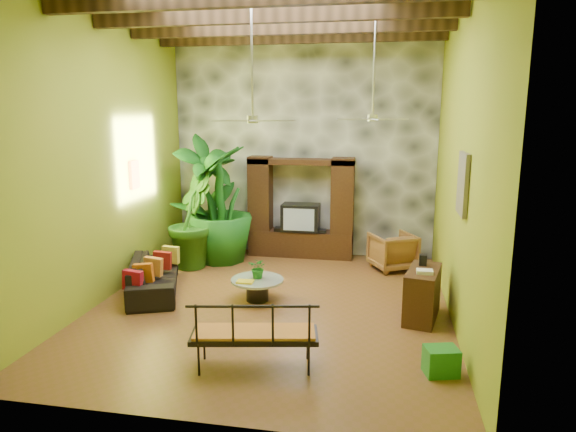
% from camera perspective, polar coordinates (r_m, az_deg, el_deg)
% --- Properties ---
extents(ground, '(7.00, 7.00, 0.00)m').
position_cam_1_polar(ground, '(9.10, -1.79, -9.85)').
color(ground, brown).
rests_on(ground, ground).
extents(ceiling, '(6.00, 7.00, 0.02)m').
position_cam_1_polar(ceiling, '(8.62, -2.02, 22.79)').
color(ceiling, silver).
rests_on(ceiling, back_wall).
extents(back_wall, '(6.00, 0.02, 5.00)m').
position_cam_1_polar(back_wall, '(11.93, 1.74, 7.68)').
color(back_wall, '#8BA325').
rests_on(back_wall, ground).
extents(left_wall, '(0.02, 7.00, 5.00)m').
position_cam_1_polar(left_wall, '(9.60, -19.77, 5.99)').
color(left_wall, '#8BA325').
rests_on(left_wall, ground).
extents(right_wall, '(0.02, 7.00, 5.00)m').
position_cam_1_polar(right_wall, '(8.39, 18.65, 5.32)').
color(right_wall, '#8BA325').
rests_on(right_wall, ground).
extents(stone_accent_wall, '(5.98, 0.10, 4.98)m').
position_cam_1_polar(stone_accent_wall, '(11.87, 1.70, 7.65)').
color(stone_accent_wall, '#3B3E43').
rests_on(stone_accent_wall, ground).
extents(ceiling_beams, '(5.95, 5.36, 0.22)m').
position_cam_1_polar(ceiling_beams, '(8.58, -2.01, 21.35)').
color(ceiling_beams, '#392412').
rests_on(ceiling_beams, ceiling).
extents(entertainment_center, '(2.40, 0.55, 2.30)m').
position_cam_1_polar(entertainment_center, '(11.78, 1.43, 0.09)').
color(entertainment_center, '#331A0E').
rests_on(entertainment_center, ground).
extents(ceiling_fan_front, '(1.28, 1.28, 1.86)m').
position_cam_1_polar(ceiling_fan_front, '(8.11, -3.97, 12.09)').
color(ceiling_fan_front, silver).
rests_on(ceiling_fan_front, ceiling).
extents(ceiling_fan_back, '(1.28, 1.28, 1.86)m').
position_cam_1_polar(ceiling_fan_back, '(9.46, 9.41, 11.92)').
color(ceiling_fan_back, silver).
rests_on(ceiling_fan_back, ceiling).
extents(wall_art_mask, '(0.06, 0.32, 0.55)m').
position_cam_1_polar(wall_art_mask, '(10.49, -16.70, 4.43)').
color(wall_art_mask, orange).
rests_on(wall_art_mask, left_wall).
extents(wall_art_painting, '(0.06, 0.70, 0.90)m').
position_cam_1_polar(wall_art_painting, '(7.81, 18.85, 3.40)').
color(wall_art_painting, '#26588C').
rests_on(wall_art_painting, right_wall).
extents(sofa, '(1.53, 2.26, 0.61)m').
position_cam_1_polar(sofa, '(9.92, -14.68, -6.50)').
color(sofa, black).
rests_on(sofa, ground).
extents(wicker_armchair, '(1.14, 1.15, 0.78)m').
position_cam_1_polar(wicker_armchair, '(11.16, 11.54, -3.85)').
color(wicker_armchair, brown).
rests_on(wicker_armchair, ground).
extents(tall_plant_a, '(1.70, 1.79, 2.82)m').
position_cam_1_polar(tall_plant_a, '(11.70, -8.93, 2.07)').
color(tall_plant_a, '#185B1A').
rests_on(tall_plant_a, ground).
extents(tall_plant_b, '(1.12, 1.30, 2.08)m').
position_cam_1_polar(tall_plant_b, '(11.18, -10.77, -0.38)').
color(tall_plant_b, '#245C18').
rests_on(tall_plant_b, ground).
extents(tall_plant_c, '(1.54, 1.54, 2.59)m').
position_cam_1_polar(tall_plant_c, '(11.43, -7.56, 1.31)').
color(tall_plant_c, '#196019').
rests_on(tall_plant_c, ground).
extents(coffee_table, '(0.94, 0.94, 0.40)m').
position_cam_1_polar(coffee_table, '(9.23, -3.42, -7.84)').
color(coffee_table, black).
rests_on(coffee_table, ground).
extents(centerpiece_plant, '(0.39, 0.36, 0.38)m').
position_cam_1_polar(centerpiece_plant, '(9.18, -3.29, -5.77)').
color(centerpiece_plant, '#19621D').
rests_on(centerpiece_plant, coffee_table).
extents(yellow_tray, '(0.29, 0.21, 0.03)m').
position_cam_1_polar(yellow_tray, '(9.02, -4.79, -7.28)').
color(yellow_tray, yellow).
rests_on(yellow_tray, coffee_table).
extents(iron_bench, '(1.73, 0.89, 0.57)m').
position_cam_1_polar(iron_bench, '(6.81, -3.90, -12.74)').
color(iron_bench, black).
rests_on(iron_bench, ground).
extents(side_console, '(0.67, 1.11, 0.83)m').
position_cam_1_polar(side_console, '(8.69, 14.70, -8.40)').
color(side_console, '#3A2512').
rests_on(side_console, ground).
extents(green_bin, '(0.48, 0.41, 0.36)m').
position_cam_1_polar(green_bin, '(7.13, 16.65, -15.19)').
color(green_bin, '#1F752D').
rests_on(green_bin, ground).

